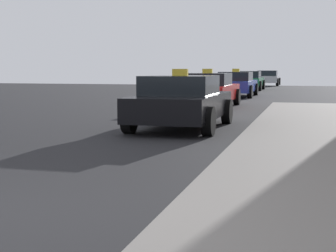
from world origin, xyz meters
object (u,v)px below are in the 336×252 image
at_px(car_black, 182,102).
at_px(car_red, 208,90).
at_px(car_silver, 268,78).
at_px(car_green, 248,80).
at_px(car_blue, 236,84).

xyz_separation_m(car_black, car_red, (-0.65, 6.80, 0.00)).
xyz_separation_m(car_black, car_silver, (-0.32, 32.03, 0.00)).
relative_size(car_black, car_green, 0.98).
relative_size(car_blue, car_silver, 1.05).
bearing_deg(car_red, car_black, -84.51).
xyz_separation_m(car_red, car_blue, (0.04, 7.46, 0.00)).
distance_m(car_black, car_blue, 14.27).
bearing_deg(car_blue, car_red, -90.29).
xyz_separation_m(car_green, car_silver, (0.59, 9.59, 0.00)).
relative_size(car_green, car_silver, 0.94).
xyz_separation_m(car_blue, car_silver, (0.30, 17.77, -0.00)).
height_order(car_black, car_silver, car_black).
height_order(car_red, car_blue, same).
relative_size(car_black, car_blue, 0.88).
height_order(car_blue, car_silver, car_blue).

